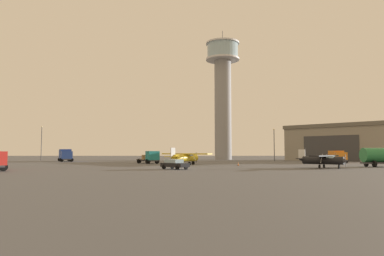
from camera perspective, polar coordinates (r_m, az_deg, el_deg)
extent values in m
plane|color=#545456|center=(50.41, -2.72, -6.57)|extent=(400.00, 400.00, 0.00)
cylinder|color=gray|center=(115.52, 4.97, 2.98)|extent=(5.42, 5.42, 32.51)
cylinder|color=silver|center=(118.67, 4.92, 10.94)|extent=(10.92, 10.92, 0.60)
cylinder|color=#99B7C6|center=(119.39, 4.91, 12.19)|extent=(10.04, 10.04, 4.78)
cylinder|color=silver|center=(120.15, 4.91, 13.40)|extent=(10.92, 10.92, 0.50)
cylinder|color=#38383D|center=(120.84, 4.90, 14.42)|extent=(0.16, 0.16, 4.00)
cube|color=gray|center=(110.54, 23.08, -2.49)|extent=(32.69, 32.08, 9.09)
cube|color=#625C52|center=(110.76, 23.01, 0.12)|extent=(33.53, 32.93, 1.00)
cube|color=#38383A|center=(101.38, 21.35, -3.07)|extent=(11.04, 9.85, 6.82)
cylinder|color=black|center=(55.34, 20.30, -4.92)|extent=(5.31, 4.47, 1.16)
cone|color=#38383D|center=(54.49, 23.46, -4.85)|extent=(1.16, 1.15, 0.81)
cube|color=#38383D|center=(54.49, 23.46, -4.85)|extent=(0.10, 0.11, 1.77)
cube|color=black|center=(55.25, 20.56, -4.22)|extent=(6.81, 8.22, 0.19)
cylinder|color=white|center=(53.83, 20.10, -4.65)|extent=(0.62, 0.77, 1.26)
cylinder|color=white|center=(56.68, 21.02, -4.58)|extent=(0.62, 0.77, 1.26)
cube|color=#99B7C6|center=(55.01, 21.41, -4.57)|extent=(1.38, 1.36, 0.65)
cone|color=black|center=(56.36, 17.25, -4.87)|extent=(1.56, 1.48, 0.87)
cube|color=white|center=(56.35, 17.24, -4.11)|extent=(0.88, 0.72, 1.58)
cube|color=black|center=(56.36, 17.25, -4.73)|extent=(2.37, 2.72, 0.09)
cylinder|color=black|center=(54.74, 22.57, -5.77)|extent=(0.46, 0.54, 0.56)
cylinder|color=black|center=(54.45, 19.81, -5.85)|extent=(0.46, 0.54, 0.56)
cylinder|color=black|center=(56.40, 20.46, -5.76)|extent=(0.46, 0.54, 0.56)
cylinder|color=gold|center=(65.09, -1.16, -4.86)|extent=(4.92, 6.06, 1.30)
cone|color=#38383D|center=(67.93, 0.65, -4.82)|extent=(1.29, 1.30, 0.91)
cube|color=#38383D|center=(67.93, 0.65, -4.82)|extent=(0.12, 0.11, 2.00)
cube|color=gold|center=(65.33, -0.99, -4.19)|extent=(9.42, 7.47, 0.21)
cylinder|color=#B7BABF|center=(64.34, 0.21, -4.58)|extent=(0.88, 0.68, 1.43)
cylinder|color=#B7BABF|center=(66.36, -2.15, -4.56)|extent=(0.88, 0.68, 1.43)
cube|color=#99B7C6|center=(66.09, -0.49, -4.53)|extent=(1.52, 1.55, 0.74)
cone|color=gold|center=(62.31, -3.13, -4.79)|extent=(1.66, 1.76, 0.98)
cube|color=#B7BABF|center=(62.31, -3.13, -4.02)|extent=(0.78, 1.01, 1.79)
cube|color=gold|center=(62.31, -3.13, -4.65)|extent=(3.10, 2.62, 0.11)
cylinder|color=black|center=(67.14, 0.15, -5.66)|extent=(0.61, 0.51, 0.63)
cylinder|color=black|center=(64.25, -0.45, -5.73)|extent=(0.61, 0.51, 0.63)
cylinder|color=black|center=(65.65, -2.08, -5.69)|extent=(0.61, 0.51, 0.63)
cube|color=#38383D|center=(74.77, -7.19, -5.22)|extent=(4.92, 5.79, 0.24)
cube|color=teal|center=(72.95, -6.41, -4.44)|extent=(2.92, 2.73, 1.84)
cube|color=#99B7C6|center=(72.30, -6.12, -4.16)|extent=(1.73, 1.28, 0.92)
cube|color=brown|center=(75.60, -7.54, -5.05)|extent=(4.21, 4.53, 0.16)
cube|color=#997547|center=(75.93, -7.67, -4.65)|extent=(1.36, 1.36, 0.90)
cylinder|color=black|center=(73.56, -5.69, -5.35)|extent=(0.97, 0.81, 1.00)
cylinder|color=black|center=(72.49, -7.20, -5.36)|extent=(0.97, 0.81, 1.00)
cylinder|color=black|center=(76.81, -7.08, -5.28)|extent=(0.97, 0.81, 1.00)
cylinder|color=black|center=(75.78, -8.55, -5.28)|extent=(0.97, 0.81, 1.00)
cube|color=#38383D|center=(64.27, 28.06, -4.99)|extent=(5.98, 2.54, 0.24)
cylinder|color=#287A42|center=(63.72, 27.30, -3.89)|extent=(4.09, 2.67, 2.30)
cylinder|color=black|center=(64.27, 26.21, -5.16)|extent=(0.37, 1.02, 1.00)
cylinder|color=black|center=(62.39, 27.29, -5.17)|extent=(0.37, 1.02, 1.00)
cube|color=#38383D|center=(95.06, -19.75, -4.75)|extent=(4.83, 7.03, 0.24)
cube|color=#2847A8|center=(92.61, -19.57, -4.13)|extent=(3.14, 2.84, 1.84)
cube|color=#99B7C6|center=(91.72, -19.50, -3.91)|extent=(2.00, 1.03, 0.92)
cube|color=#2847A8|center=(96.15, -19.81, -3.95)|extent=(4.32, 5.27, 2.38)
cylinder|color=black|center=(92.83, -18.88, -4.86)|extent=(1.02, 0.68, 1.00)
cylinder|color=black|center=(92.57, -20.30, -4.84)|extent=(1.02, 0.68, 1.00)
cylinder|color=black|center=(97.23, -19.21, -4.81)|extent=(1.02, 0.68, 1.00)
cylinder|color=black|center=(96.98, -20.57, -4.78)|extent=(1.02, 0.68, 1.00)
cube|color=#38383D|center=(84.12, 22.36, -4.81)|extent=(2.60, 6.82, 0.24)
cube|color=orange|center=(81.80, 22.79, -4.18)|extent=(2.49, 2.12, 1.61)
cube|color=#99B7C6|center=(80.96, 22.96, -3.96)|extent=(1.94, 0.31, 0.81)
cube|color=orange|center=(85.15, 22.14, -4.07)|extent=(2.80, 4.73, 1.95)
cylinder|color=black|center=(82.17, 23.49, -4.89)|extent=(1.03, 0.39, 1.00)
cylinder|color=black|center=(81.61, 22.10, -4.94)|extent=(1.03, 0.39, 1.00)
cylinder|color=black|center=(86.32, 22.66, -4.86)|extent=(1.03, 0.39, 1.00)
cylinder|color=black|center=(85.79, 21.34, -4.90)|extent=(1.03, 0.39, 1.00)
cylinder|color=black|center=(49.23, -28.14, -5.58)|extent=(0.91, 0.90, 1.00)
cube|color=black|center=(48.63, -2.82, -5.96)|extent=(4.15, 4.15, 0.55)
cube|color=#99B7C6|center=(48.77, -2.98, -5.34)|extent=(2.74, 2.74, 0.50)
cylinder|color=black|center=(48.18, -1.02, -6.31)|extent=(0.58, 0.58, 0.64)
cylinder|color=black|center=(47.10, -2.41, -6.36)|extent=(0.58, 0.58, 0.64)
cylinder|color=black|center=(50.19, -3.21, -6.21)|extent=(0.58, 0.58, 0.64)
cylinder|color=black|center=(49.15, -4.59, -6.25)|extent=(0.58, 0.58, 0.64)
cylinder|color=#38383D|center=(114.20, -23.13, -2.36)|extent=(0.18, 0.18, 9.74)
sphere|color=#F9E5B2|center=(114.43, -23.06, 0.19)|extent=(0.44, 0.44, 0.44)
cylinder|color=#38383D|center=(94.25, 13.07, -2.81)|extent=(0.18, 0.18, 8.08)
sphere|color=#F9E5B2|center=(94.42, 13.03, -0.22)|extent=(0.44, 0.44, 0.44)
cube|color=black|center=(62.37, 7.44, -6.02)|extent=(0.36, 0.36, 0.04)
cone|color=orange|center=(62.36, 7.43, -5.71)|extent=(0.30, 0.30, 0.64)
cylinder|color=white|center=(62.36, 7.43, -5.68)|extent=(0.21, 0.21, 0.08)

